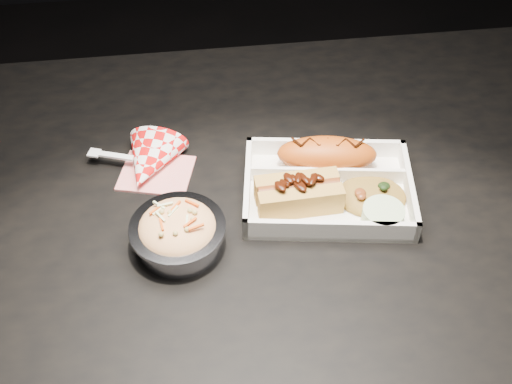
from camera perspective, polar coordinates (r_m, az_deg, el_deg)
dining_table at (r=1.05m, az=-1.06°, el=-3.57°), size 1.20×0.80×0.75m
food_tray at (r=0.98m, az=6.36°, el=0.13°), size 0.27×0.22×0.04m
fried_pastry at (r=1.00m, az=6.32°, el=3.36°), size 0.16×0.09×0.05m
hotdog at (r=0.94m, az=3.82°, el=-0.02°), size 0.13×0.06×0.06m
fried_rice_mound at (r=0.97m, az=10.30°, el=0.10°), size 0.12×0.10×0.03m
cupcake_liner at (r=0.94m, az=11.19°, el=-2.16°), size 0.06×0.06×0.03m
foil_coleslaw_cup at (r=0.89m, az=-6.96°, el=-3.51°), size 0.13×0.13×0.07m
napkin_fork at (r=1.02m, az=-9.50°, el=2.60°), size 0.17×0.14×0.10m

